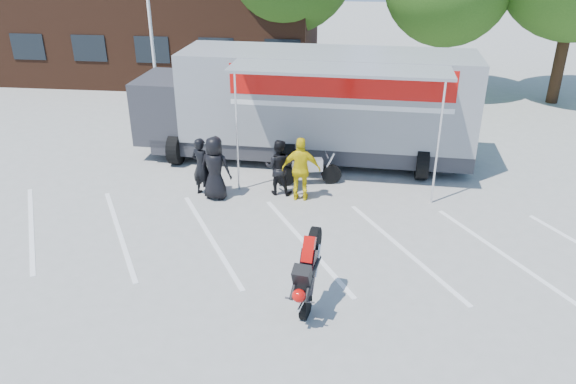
% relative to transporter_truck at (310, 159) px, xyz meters
% --- Properties ---
extents(ground, '(100.00, 100.00, 0.00)m').
position_rel_transporter_truck_xyz_m(ground, '(0.13, -6.59, 0.00)').
color(ground, '#9C9B97').
rests_on(ground, ground).
extents(parking_bay_lines, '(18.09, 13.33, 0.01)m').
position_rel_transporter_truck_xyz_m(parking_bay_lines, '(0.13, -5.59, 0.01)').
color(parking_bay_lines, white).
rests_on(parking_bay_lines, ground).
extents(office_building, '(18.00, 8.00, 7.00)m').
position_rel_transporter_truck_xyz_m(office_building, '(-9.87, 11.41, 3.50)').
color(office_building, '#432315').
rests_on(office_building, ground).
extents(transporter_truck, '(11.50, 5.89, 3.59)m').
position_rel_transporter_truck_xyz_m(transporter_truck, '(0.00, 0.00, 0.00)').
color(transporter_truck, gray).
rests_on(transporter_truck, ground).
extents(parked_motorcycle, '(2.14, 1.12, 1.07)m').
position_rel_transporter_truck_xyz_m(parked_motorcycle, '(0.11, -2.07, 0.00)').
color(parked_motorcycle, '#BABABF').
rests_on(parked_motorcycle, ground).
extents(stunt_bike_rider, '(1.01, 1.69, 1.87)m').
position_rel_transporter_truck_xyz_m(stunt_bike_rider, '(0.68, -7.85, 0.00)').
color(stunt_bike_rider, black).
rests_on(stunt_bike_rider, ground).
extents(spectator_leather_a, '(0.99, 0.73, 1.86)m').
position_rel_transporter_truck_xyz_m(spectator_leather_a, '(-2.45, -3.30, 0.93)').
color(spectator_leather_a, black).
rests_on(spectator_leather_a, ground).
extents(spectator_leather_b, '(0.75, 0.63, 1.74)m').
position_rel_transporter_truck_xyz_m(spectator_leather_b, '(-2.90, -3.10, 0.87)').
color(spectator_leather_b, black).
rests_on(spectator_leather_b, ground).
extents(spectator_leather_c, '(0.85, 0.68, 1.66)m').
position_rel_transporter_truck_xyz_m(spectator_leather_c, '(-0.71, -2.79, 0.83)').
color(spectator_leather_c, black).
rests_on(spectator_leather_c, ground).
extents(spectator_hivis, '(1.09, 0.46, 1.87)m').
position_rel_transporter_truck_xyz_m(spectator_hivis, '(-0.02, -3.11, 0.93)').
color(spectator_hivis, yellow).
rests_on(spectator_hivis, ground).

